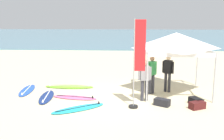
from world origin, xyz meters
TOP-DOWN VIEW (x-y plane):
  - ground_plane at (0.00, 0.00)m, footprint 80.00×80.00m
  - sea at (0.00, 33.12)m, footprint 80.00×36.00m
  - canopy_tent at (2.59, 0.82)m, footprint 2.81×2.81m
  - surfboard_cyan at (-1.39, -1.56)m, footprint 2.10×1.69m
  - surfboard_lime at (-2.40, 1.49)m, footprint 2.38×0.70m
  - surfboard_pink at (-1.78, -0.22)m, footprint 2.02×0.87m
  - surfboard_navy at (-3.03, -0.22)m, footprint 0.75×2.06m
  - surfboard_blue at (-4.24, 0.77)m, footprint 0.76×2.09m
  - person_grey at (1.16, -0.41)m, footprint 0.55×0.26m
  - person_green at (1.55, 0.63)m, footprint 0.45×0.39m
  - person_black at (2.31, 0.97)m, footprint 0.49×0.37m
  - banner_flag at (0.80, -1.27)m, footprint 0.60×0.36m
  - gear_bag_near_tent at (3.17, -0.83)m, footprint 0.53×0.68m
  - gear_bag_by_pole at (1.82, -1.00)m, footprint 0.68×0.58m
  - gear_bag_on_sand at (3.11, -1.28)m, footprint 0.68×0.56m

SIDE VIEW (x-z plane):
  - ground_plane at x=0.00m, z-range 0.00..0.00m
  - surfboard_lime at x=-2.40m, z-range -0.06..0.13m
  - surfboard_cyan at x=-1.39m, z-range -0.06..0.13m
  - surfboard_blue at x=-4.24m, z-range -0.06..0.13m
  - surfboard_navy at x=-3.03m, z-range -0.06..0.13m
  - surfboard_pink at x=-1.78m, z-range -0.06..0.13m
  - sea at x=0.00m, z-range 0.00..0.10m
  - gear_bag_near_tent at x=3.17m, z-range 0.00..0.28m
  - gear_bag_by_pole at x=1.82m, z-range 0.00..0.28m
  - gear_bag_on_sand at x=3.11m, z-range 0.00..0.28m
  - person_grey at x=1.16m, z-range 0.13..1.84m
  - person_green at x=1.55m, z-range 0.13..1.84m
  - person_black at x=2.31m, z-range 0.13..1.84m
  - banner_flag at x=0.80m, z-range -0.13..3.27m
  - canopy_tent at x=2.59m, z-range 1.01..3.76m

